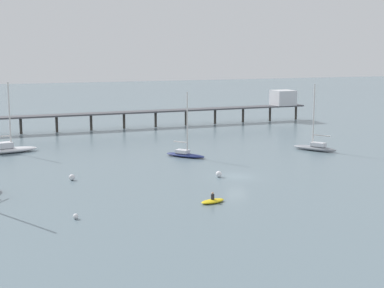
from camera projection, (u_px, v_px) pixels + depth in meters
ground_plane at (237, 176)px, 71.95m from camera, size 400.00×400.00×0.00m
pier at (205, 106)px, 119.70m from camera, size 73.73×6.14×6.53m
sailboat_white at (7, 148)px, 87.67m from camera, size 9.16×4.03×10.69m
sailboat_gray at (315, 146)px, 89.68m from camera, size 5.35×6.93×10.28m
sailboat_navy at (185, 153)px, 84.62m from camera, size 5.46×6.07×9.50m
dinghy_yellow at (213, 201)px, 59.74m from camera, size 3.00×1.96×1.14m
mooring_buoy_outer at (72, 177)px, 69.82m from camera, size 0.72×0.72×0.72m
mooring_buoy_near at (76, 216)px, 54.07m from camera, size 0.52×0.52×0.52m
mooring_buoy_mid at (219, 174)px, 71.45m from camera, size 0.76×0.76×0.76m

